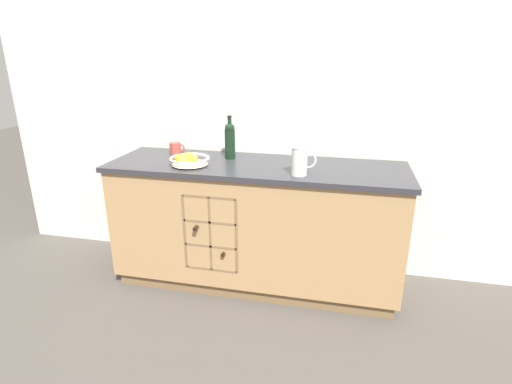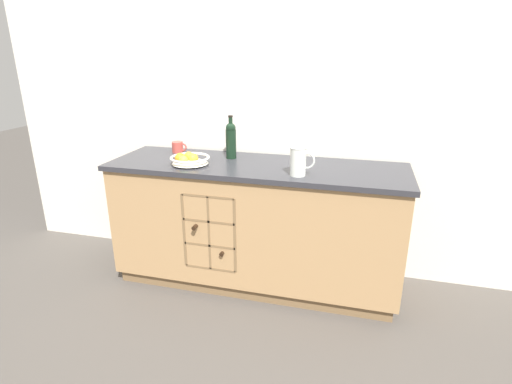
{
  "view_description": "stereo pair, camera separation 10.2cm",
  "coord_description": "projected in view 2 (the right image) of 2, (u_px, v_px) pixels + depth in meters",
  "views": [
    {
      "loc": [
        0.59,
        -2.61,
        1.66
      ],
      "look_at": [
        0.0,
        0.0,
        0.72
      ],
      "focal_mm": 28.0,
      "sensor_mm": 36.0,
      "label": 1
    },
    {
      "loc": [
        0.69,
        -2.58,
        1.66
      ],
      "look_at": [
        0.0,
        0.0,
        0.72
      ],
      "focal_mm": 28.0,
      "sensor_mm": 36.0,
      "label": 2
    }
  ],
  "objects": [
    {
      "name": "white_pitcher",
      "position": [
        299.0,
        161.0,
        2.49
      ],
      "size": [
        0.16,
        0.11,
        0.18
      ],
      "color": "silver",
      "rests_on": "kitchen_island"
    },
    {
      "name": "kitchen_island",
      "position": [
        256.0,
        224.0,
        2.92
      ],
      "size": [
        2.07,
        0.66,
        0.92
      ],
      "color": "brown",
      "rests_on": "ground_plane"
    },
    {
      "name": "ceramic_mug",
      "position": [
        178.0,
        147.0,
        3.08
      ],
      "size": [
        0.12,
        0.08,
        0.08
      ],
      "color": "#B7473D",
      "rests_on": "kitchen_island"
    },
    {
      "name": "fruit_bowl",
      "position": [
        189.0,
        159.0,
        2.75
      ],
      "size": [
        0.27,
        0.27,
        0.08
      ],
      "color": "silver",
      "rests_on": "kitchen_island"
    },
    {
      "name": "back_wall",
      "position": [
        269.0,
        106.0,
        2.99
      ],
      "size": [
        4.43,
        0.06,
        2.55
      ],
      "primitive_type": "cube",
      "color": "silver",
      "rests_on": "ground_plane"
    },
    {
      "name": "standing_wine_bottle",
      "position": [
        231.0,
        139.0,
        2.89
      ],
      "size": [
        0.08,
        0.08,
        0.31
      ],
      "color": "black",
      "rests_on": "kitchen_island"
    },
    {
      "name": "ground_plane",
      "position": [
        256.0,
        280.0,
        3.07
      ],
      "size": [
        14.0,
        14.0,
        0.0
      ],
      "primitive_type": "plane",
      "color": "#4C4742"
    }
  ]
}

